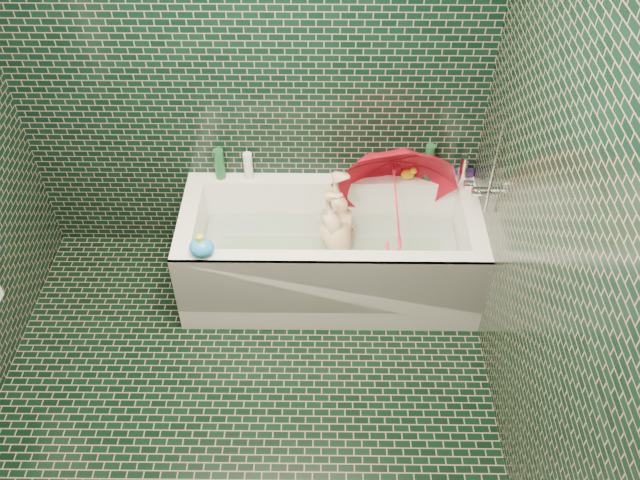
{
  "coord_description": "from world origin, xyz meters",
  "views": [
    {
      "loc": [
        0.42,
        -1.79,
        3.07
      ],
      "look_at": [
        0.39,
        0.82,
        0.55
      ],
      "focal_mm": 38.0,
      "sensor_mm": 36.0,
      "label": 1
    }
  ],
  "objects_px": {
    "child": "(340,248)",
    "umbrella": "(396,203)",
    "bath_toy": "(202,247)",
    "bathtub": "(330,260)",
    "rubber_duck": "(409,174)"
  },
  "relations": [
    {
      "from": "rubber_duck",
      "to": "bath_toy",
      "type": "height_order",
      "value": "bath_toy"
    },
    {
      "from": "child",
      "to": "bath_toy",
      "type": "bearing_deg",
      "value": -48.93
    },
    {
      "from": "bathtub",
      "to": "bath_toy",
      "type": "distance_m",
      "value": 0.84
    },
    {
      "from": "rubber_duck",
      "to": "bathtub",
      "type": "bearing_deg",
      "value": -121.27
    },
    {
      "from": "child",
      "to": "rubber_duck",
      "type": "relative_size",
      "value": 8.52
    },
    {
      "from": "bath_toy",
      "to": "rubber_duck",
      "type": "bearing_deg",
      "value": 25.25
    },
    {
      "from": "bathtub",
      "to": "child",
      "type": "bearing_deg",
      "value": -0.5
    },
    {
      "from": "bathtub",
      "to": "child",
      "type": "relative_size",
      "value": 1.82
    },
    {
      "from": "child",
      "to": "umbrella",
      "type": "xyz_separation_m",
      "value": [
        0.31,
        0.09,
        0.27
      ]
    },
    {
      "from": "umbrella",
      "to": "child",
      "type": "bearing_deg",
      "value": -159.13
    },
    {
      "from": "umbrella",
      "to": "rubber_duck",
      "type": "bearing_deg",
      "value": 74.51
    },
    {
      "from": "rubber_duck",
      "to": "umbrella",
      "type": "bearing_deg",
      "value": -87.83
    },
    {
      "from": "bathtub",
      "to": "rubber_duck",
      "type": "height_order",
      "value": "rubber_duck"
    },
    {
      "from": "child",
      "to": "bath_toy",
      "type": "distance_m",
      "value": 0.84
    },
    {
      "from": "child",
      "to": "bath_toy",
      "type": "height_order",
      "value": "bath_toy"
    }
  ]
}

